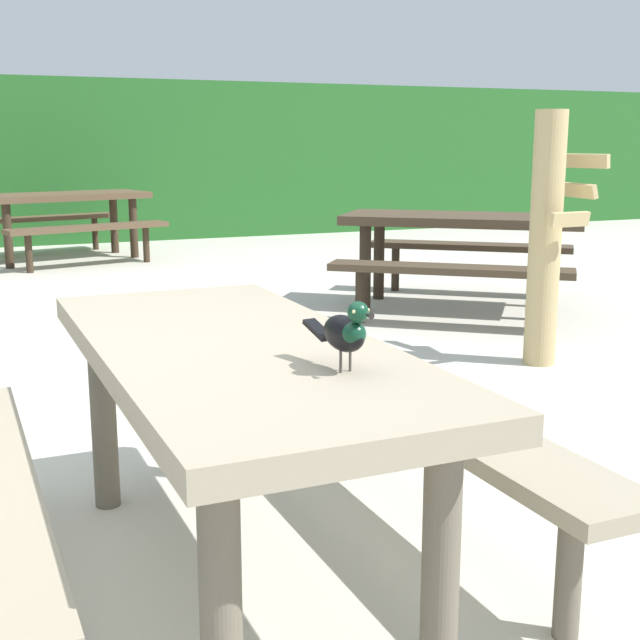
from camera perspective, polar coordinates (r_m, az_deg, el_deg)
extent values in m
plane|color=beige|center=(2.73, -13.16, -16.75)|extent=(60.00, 60.00, 0.00)
cube|color=gray|center=(2.44, -5.75, -2.17)|extent=(0.78, 1.81, 0.07)
cylinder|color=#635B4C|center=(1.88, -6.64, -18.84)|extent=(0.09, 0.09, 0.67)
cylinder|color=#635B4C|center=(2.08, 8.07, -15.76)|extent=(0.09, 0.09, 0.67)
cylinder|color=#635B4C|center=(3.15, -14.27, -6.29)|extent=(0.09, 0.09, 0.67)
cylinder|color=#635B4C|center=(3.27, -5.00, -5.29)|extent=(0.09, 0.09, 0.67)
cube|color=gray|center=(2.81, 8.16, -6.51)|extent=(0.30, 1.71, 0.05)
cylinder|color=#635B4C|center=(2.42, 16.31, -15.70)|extent=(0.07, 0.07, 0.39)
cylinder|color=#635B4C|center=(3.41, 2.34, -6.96)|extent=(0.07, 0.07, 0.39)
ellipsoid|color=black|center=(2.08, 1.61, -0.90)|extent=(0.09, 0.16, 0.09)
ellipsoid|color=#0F3823|center=(2.05, 2.25, -0.93)|extent=(0.07, 0.08, 0.06)
sphere|color=#0F3823|center=(2.02, 2.56, 0.53)|extent=(0.05, 0.05, 0.05)
sphere|color=#EAE08C|center=(2.02, 3.20, 0.68)|extent=(0.01, 0.01, 0.01)
sphere|color=#EAE08C|center=(2.00, 2.29, 0.56)|extent=(0.01, 0.01, 0.01)
cone|color=black|center=(1.99, 3.23, 0.33)|extent=(0.02, 0.03, 0.02)
cube|color=black|center=(2.18, -0.13, -0.66)|extent=(0.05, 0.10, 0.04)
cylinder|color=#47423D|center=(2.10, 2.03, -2.71)|extent=(0.01, 0.01, 0.05)
cylinder|color=#47423D|center=(2.08, 1.39, -2.81)|extent=(0.01, 0.01, 0.05)
cube|color=#473828|center=(6.72, 9.46, 6.65)|extent=(1.88, 1.71, 0.07)
cylinder|color=#2E241A|center=(6.46, 15.30, 2.88)|extent=(0.09, 0.09, 0.67)
cylinder|color=#2E241A|center=(6.99, 15.33, 3.53)|extent=(0.09, 0.09, 0.67)
cylinder|color=#2E241A|center=(6.61, 3.03, 3.48)|extent=(0.09, 0.09, 0.67)
cylinder|color=#2E241A|center=(7.13, 3.96, 4.08)|extent=(0.09, 0.09, 0.67)
cube|color=#473828|center=(6.06, 8.65, 3.37)|extent=(1.51, 1.28, 0.05)
cylinder|color=#2E241A|center=(6.06, 14.61, 1.00)|extent=(0.07, 0.07, 0.39)
cylinder|color=#2E241A|center=(6.20, 2.70, 1.62)|extent=(0.07, 0.07, 0.39)
cube|color=#473828|center=(7.44, 9.97, 4.88)|extent=(1.51, 1.28, 0.05)
cylinder|color=#2E241A|center=(7.44, 14.83, 2.95)|extent=(0.07, 0.07, 0.39)
cylinder|color=#2E241A|center=(7.56, 5.06, 3.43)|extent=(0.07, 0.07, 0.39)
cube|color=brown|center=(9.87, -16.84, 7.92)|extent=(1.93, 1.18, 0.07)
cylinder|color=#382B1D|center=(9.93, -12.36, 6.03)|extent=(0.09, 0.09, 0.67)
cylinder|color=#382B1D|center=(10.41, -13.60, 6.23)|extent=(0.09, 0.09, 0.67)
cylinder|color=#382B1D|center=(9.43, -20.14, 5.28)|extent=(0.09, 0.09, 0.67)
cube|color=brown|center=(9.25, -15.19, 5.97)|extent=(1.73, 0.69, 0.05)
cylinder|color=#382B1D|center=(9.53, -11.54, 4.98)|extent=(0.07, 0.07, 0.39)
cylinder|color=#382B1D|center=(9.05, -18.88, 4.23)|extent=(0.07, 0.07, 0.39)
cube|color=brown|center=(10.55, -18.09, 6.48)|extent=(1.73, 0.69, 0.05)
cylinder|color=#382B1D|center=(10.80, -14.80, 5.61)|extent=(0.07, 0.07, 0.39)
cylinder|color=tan|center=(5.12, 14.81, 5.18)|extent=(0.19, 0.19, 1.47)
cube|color=tan|center=(5.21, 16.98, 8.27)|extent=(0.08, 0.30, 0.08)
cube|color=tan|center=(4.96, 16.37, 6.47)|extent=(0.26, 0.06, 0.08)
cube|color=tan|center=(5.28, 16.95, 10.15)|extent=(0.11, 0.41, 0.08)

